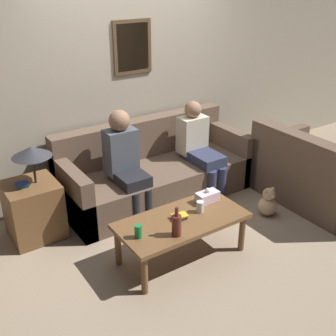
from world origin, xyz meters
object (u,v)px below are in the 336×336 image
(person_left, at_px, (126,160))
(drinking_glass, at_px, (200,207))
(couch_main, at_px, (155,172))
(wine_bottle, at_px, (177,225))
(coffee_table, at_px, (182,224))
(person_right, at_px, (199,145))
(teddy_bear, at_px, (268,203))
(couch_side, at_px, (317,178))

(person_left, bearing_deg, drinking_glass, -76.21)
(couch_main, height_order, wine_bottle, couch_main)
(coffee_table, height_order, person_left, person_left)
(couch_main, distance_m, coffee_table, 1.26)
(person_right, xyz_separation_m, teddy_bear, (0.28, -0.91, -0.45))
(person_right, bearing_deg, coffee_table, -133.89)
(coffee_table, xyz_separation_m, wine_bottle, (-0.19, -0.19, 0.16))
(coffee_table, relative_size, teddy_bear, 3.66)
(coffee_table, bearing_deg, drinking_glass, 1.09)
(coffee_table, height_order, person_right, person_right)
(couch_side, xyz_separation_m, drinking_glass, (-1.71, 0.01, 0.18))
(couch_side, height_order, drinking_glass, couch_side)
(couch_side, xyz_separation_m, wine_bottle, (-2.11, -0.18, 0.23))
(couch_main, height_order, drinking_glass, couch_main)
(wine_bottle, bearing_deg, drinking_glass, 25.39)
(drinking_glass, bearing_deg, person_left, 103.79)
(couch_side, bearing_deg, drinking_glass, 89.61)
(person_left, bearing_deg, teddy_bear, -35.60)
(couch_side, distance_m, drinking_glass, 1.72)
(couch_side, height_order, person_right, person_right)
(coffee_table, bearing_deg, teddy_bear, 4.02)
(person_left, bearing_deg, coffee_table, -88.18)
(drinking_glass, relative_size, teddy_bear, 0.33)
(wine_bottle, bearing_deg, person_left, 82.45)
(couch_side, distance_m, person_right, 1.42)
(person_right, relative_size, teddy_bear, 3.31)
(person_left, xyz_separation_m, person_right, (0.99, 0.00, -0.05))
(couch_main, xyz_separation_m, teddy_bear, (0.80, -1.09, -0.16))
(coffee_table, distance_m, person_left, 1.04)
(person_left, bearing_deg, person_right, 0.05)
(couch_main, relative_size, teddy_bear, 6.82)
(couch_main, relative_size, wine_bottle, 8.18)
(couch_side, height_order, wine_bottle, couch_side)
(couch_side, xyz_separation_m, coffee_table, (-1.92, 0.01, 0.07))
(drinking_glass, xyz_separation_m, teddy_bear, (1.03, 0.08, -0.34))
(couch_side, relative_size, wine_bottle, 5.19)
(couch_main, height_order, couch_side, same)
(drinking_glass, bearing_deg, couch_main, 79.01)
(coffee_table, distance_m, drinking_glass, 0.24)
(teddy_bear, bearing_deg, person_right, 107.05)
(couch_main, height_order, teddy_bear, couch_main)
(couch_main, relative_size, coffee_table, 1.86)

